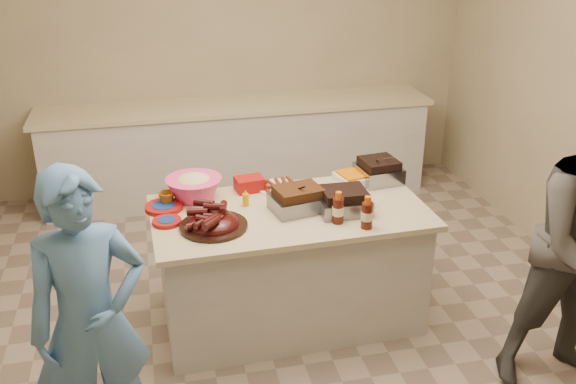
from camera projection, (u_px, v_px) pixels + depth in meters
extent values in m
cube|color=#47230F|center=(298.00, 210.00, 4.01)|extent=(0.37, 0.31, 0.10)
cube|color=black|center=(343.00, 211.00, 3.99)|extent=(0.32, 0.27, 0.09)
cube|color=gray|center=(378.00, 181.00, 4.43)|extent=(0.30, 0.30, 0.11)
cylinder|color=silver|center=(278.00, 189.00, 4.31)|extent=(0.33, 0.33, 0.05)
cube|color=orange|center=(358.00, 182.00, 4.42)|extent=(0.34, 0.28, 0.08)
cylinder|color=#3D1008|center=(338.00, 223.00, 3.85)|extent=(0.07, 0.07, 0.20)
cylinder|color=#3D1008|center=(366.00, 228.00, 3.79)|extent=(0.07, 0.07, 0.20)
cylinder|color=#E29A00|center=(246.00, 206.00, 4.07)|extent=(0.04, 0.04, 0.11)
imported|color=silver|center=(289.00, 197.00, 4.18)|extent=(0.15, 0.05, 0.15)
cylinder|color=maroon|center=(164.00, 209.00, 4.02)|extent=(0.24, 0.24, 0.03)
cylinder|color=maroon|center=(167.00, 223.00, 3.84)|extent=(0.18, 0.18, 0.02)
imported|color=#9C550E|center=(167.00, 206.00, 4.07)|extent=(0.10, 0.10, 0.10)
cube|color=maroon|center=(250.00, 190.00, 4.29)|extent=(0.20, 0.16, 0.09)
imported|color=#4A4843|center=(566.00, 377.00, 3.81)|extent=(1.00, 1.83, 0.67)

